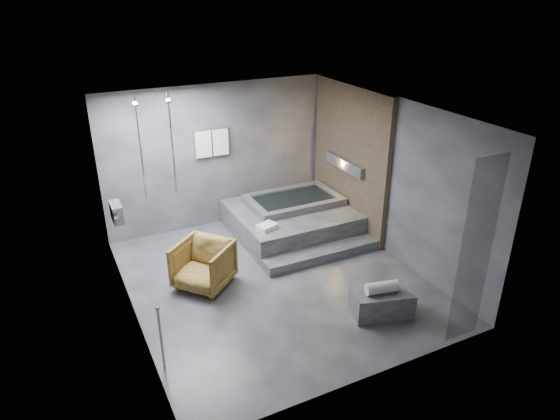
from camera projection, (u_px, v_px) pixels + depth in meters
room at (291, 173)px, 7.85m from camera, size 5.00×5.04×2.82m
tub_deck at (291, 220)px, 9.72m from camera, size 2.20×2.00×0.50m
tub_step at (322, 254)px, 8.82m from camera, size 2.20×0.36×0.18m
concrete_bench at (382, 303)px, 7.32m from camera, size 0.96×0.69×0.39m
driftwood_chair at (203, 265)px, 7.94m from camera, size 1.15×1.15×0.75m
rolled_towel at (382, 288)px, 7.17m from camera, size 0.51×0.27×0.17m
deck_towel at (267, 227)px, 8.79m from camera, size 0.40×0.34×0.09m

